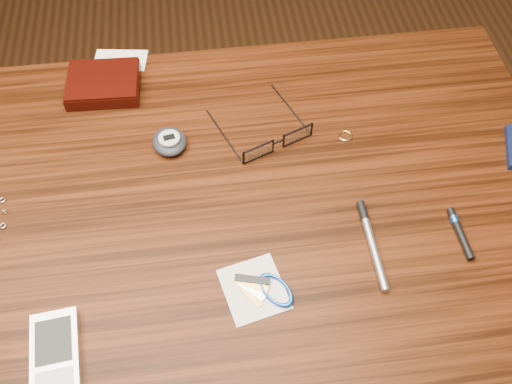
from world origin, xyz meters
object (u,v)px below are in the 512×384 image
eyeglasses (276,141)px  pda_phone (55,353)px  wallet_and_card (104,83)px  pedometer (170,141)px  notepad_keys (265,289)px  silver_pen (370,237)px  desk (247,238)px

eyeglasses → pda_phone: 0.45m
wallet_and_card → pedometer: bearing=-53.6°
eyeglasses → pda_phone: size_ratio=1.47×
notepad_keys → silver_pen: bearing=20.4°
desk → pda_phone: size_ratio=8.69×
pedometer → wallet_and_card: bearing=126.4°
wallet_and_card → notepad_keys: (0.22, -0.42, -0.01)m
eyeglasses → pda_phone: eyeglasses is taller
notepad_keys → eyeglasses: bearing=78.3°
eyeglasses → pedometer: 0.17m
desk → eyeglasses: bearing=60.1°
pedometer → pda_phone: bearing=-115.6°
pda_phone → silver_pen: pda_phone is taller
desk → notepad_keys: 0.18m
pda_phone → desk: bearing=37.2°
desk → pda_phone: pda_phone is taller
notepad_keys → silver_pen: (0.16, 0.06, 0.00)m
wallet_and_card → pda_phone: 0.48m
eyeglasses → notepad_keys: (-0.05, -0.25, -0.01)m
pda_phone → pedometer: (0.16, 0.33, 0.00)m
pda_phone → pedometer: 0.36m
desk → notepad_keys: notepad_keys is taller
eyeglasses → silver_pen: eyeglasses is taller
wallet_and_card → silver_pen: (0.38, -0.36, -0.01)m
wallet_and_card → eyeglasses: (0.28, -0.17, -0.00)m
desk → pedometer: 0.20m
eyeglasses → pda_phone: bearing=-136.8°
desk → silver_pen: size_ratio=6.88×
silver_pen → pedometer: bearing=142.4°
desk → wallet_and_card: 0.37m
wallet_and_card → pda_phone: (-0.05, -0.47, -0.01)m
pedometer → silver_pen: pedometer is taller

